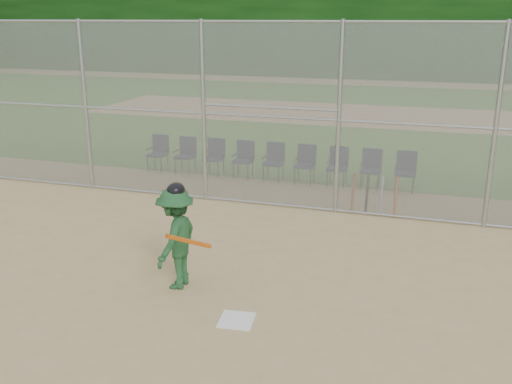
% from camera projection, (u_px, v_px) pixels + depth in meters
% --- Properties ---
extents(ground, '(100.00, 100.00, 0.00)m').
position_uv_depth(ground, '(203.00, 316.00, 8.02)').
color(ground, tan).
rests_on(ground, ground).
extents(grass_strip, '(100.00, 100.00, 0.00)m').
position_uv_depth(grass_strip, '(365.00, 115.00, 24.43)').
color(grass_strip, '#2E601C').
rests_on(grass_strip, ground).
extents(dirt_patch_far, '(24.00, 24.00, 0.00)m').
position_uv_depth(dirt_patch_far, '(365.00, 115.00, 24.43)').
color(dirt_patch_far, tan).
rests_on(dirt_patch_far, ground).
extents(backstop_fence, '(16.09, 0.09, 4.00)m').
position_uv_depth(backstop_fence, '(292.00, 115.00, 11.97)').
color(backstop_fence, gray).
rests_on(backstop_fence, ground).
extents(home_plate, '(0.53, 0.53, 0.02)m').
position_uv_depth(home_plate, '(237.00, 320.00, 7.90)').
color(home_plate, silver).
rests_on(home_plate, ground).
extents(batter_at_plate, '(0.92, 1.28, 1.69)m').
position_uv_depth(batter_at_plate, '(176.00, 237.00, 8.70)').
color(batter_at_plate, '#1E4B26').
rests_on(batter_at_plate, ground).
extents(spare_bats, '(0.96, 0.39, 0.83)m').
position_uv_depth(spare_bats, '(374.00, 194.00, 12.16)').
color(spare_bats, '#D84C14').
rests_on(spare_bats, ground).
extents(chair_0, '(0.54, 0.52, 0.96)m').
position_uv_depth(chair_0, '(157.00, 154.00, 15.49)').
color(chair_0, '#0F1839').
rests_on(chair_0, ground).
extents(chair_1, '(0.54, 0.52, 0.96)m').
position_uv_depth(chair_1, '(185.00, 156.00, 15.25)').
color(chair_1, '#0F1839').
rests_on(chair_1, ground).
extents(chair_2, '(0.54, 0.52, 0.96)m').
position_uv_depth(chair_2, '(214.00, 158.00, 15.02)').
color(chair_2, '#0F1839').
rests_on(chair_2, ground).
extents(chair_3, '(0.54, 0.52, 0.96)m').
position_uv_depth(chair_3, '(243.00, 160.00, 14.78)').
color(chair_3, '#0F1839').
rests_on(chair_3, ground).
extents(chair_4, '(0.54, 0.52, 0.96)m').
position_uv_depth(chair_4, '(273.00, 162.00, 14.55)').
color(chair_4, '#0F1839').
rests_on(chair_4, ground).
extents(chair_5, '(0.54, 0.52, 0.96)m').
position_uv_depth(chair_5, '(305.00, 165.00, 14.31)').
color(chair_5, '#0F1839').
rests_on(chair_5, ground).
extents(chair_6, '(0.54, 0.52, 0.96)m').
position_uv_depth(chair_6, '(337.00, 167.00, 14.08)').
color(chair_6, '#0F1839').
rests_on(chair_6, ground).
extents(chair_7, '(0.54, 0.52, 0.96)m').
position_uv_depth(chair_7, '(371.00, 170.00, 13.84)').
color(chair_7, '#0F1839').
rests_on(chair_7, ground).
extents(chair_8, '(0.54, 0.52, 0.96)m').
position_uv_depth(chair_8, '(405.00, 172.00, 13.60)').
color(chair_8, '#0F1839').
rests_on(chair_8, ground).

